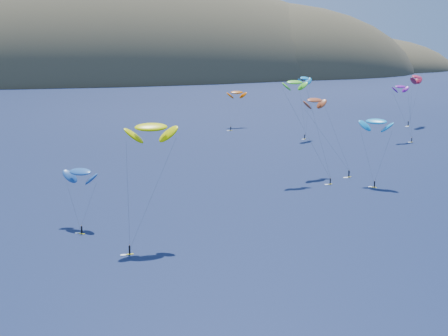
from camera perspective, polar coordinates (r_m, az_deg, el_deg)
island at (r=612.66m, az=-9.55°, el=7.40°), size 730.00×300.00×210.00m
kitesurfer_2 at (r=109.95m, az=-6.69°, el=3.72°), size 10.77×9.24×23.00m
kitesurfer_3 at (r=159.22m, az=6.49°, el=7.77°), size 10.08×11.43×26.63m
kitesurfer_4 at (r=226.34m, az=7.39°, el=8.13°), size 8.50×7.69×23.60m
kitesurfer_5 at (r=158.21m, az=13.74°, el=4.15°), size 8.16×9.40×17.85m
kitesurfer_6 at (r=228.45m, az=15.83°, el=7.16°), size 7.24×8.80×20.72m
kitesurfer_8 at (r=269.23m, az=17.17°, el=7.97°), size 10.72×9.76×22.64m
kitesurfer_9 at (r=166.68m, az=8.30°, el=6.14°), size 11.55×11.16×21.73m
kitesurfer_10 at (r=123.44m, az=-13.01°, el=-0.34°), size 7.91×11.14×12.59m
kitesurfer_11 at (r=254.50m, az=1.17°, el=6.93°), size 11.21×13.67×16.05m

